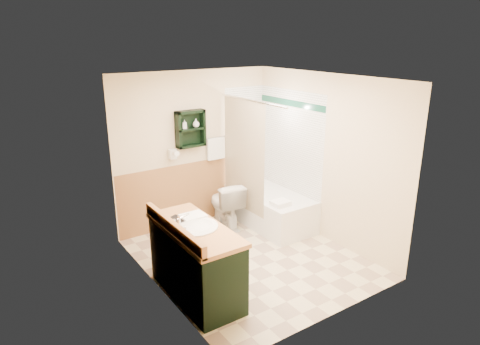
{
  "coord_description": "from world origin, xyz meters",
  "views": [
    {
      "loc": [
        -2.99,
        -4.19,
        2.88
      ],
      "look_at": [
        -0.03,
        0.2,
        1.17
      ],
      "focal_mm": 32.0,
      "sensor_mm": 36.0,
      "label": 1
    }
  ],
  "objects_px": {
    "wall_shelf": "(191,129)",
    "soap_bottle_a": "(185,127)",
    "bathtub": "(270,208)",
    "toilet": "(225,205)",
    "hair_dryer": "(173,154)",
    "vanity_book": "(172,214)",
    "vanity": "(196,262)",
    "soap_bottle_b": "(196,124)"
  },
  "relations": [
    {
      "from": "wall_shelf",
      "to": "soap_bottle_a",
      "type": "xyz_separation_m",
      "value": [
        -0.1,
        -0.01,
        0.05
      ]
    },
    {
      "from": "bathtub",
      "to": "toilet",
      "type": "relative_size",
      "value": 2.03
    },
    {
      "from": "wall_shelf",
      "to": "hair_dryer",
      "type": "xyz_separation_m",
      "value": [
        -0.3,
        0.02,
        -0.35
      ]
    },
    {
      "from": "toilet",
      "to": "bathtub",
      "type": "bearing_deg",
      "value": 162.72
    },
    {
      "from": "toilet",
      "to": "vanity_book",
      "type": "bearing_deg",
      "value": 48.21
    },
    {
      "from": "vanity",
      "to": "soap_bottle_a",
      "type": "bearing_deg",
      "value": 65.38
    },
    {
      "from": "hair_dryer",
      "to": "toilet",
      "type": "height_order",
      "value": "hair_dryer"
    },
    {
      "from": "vanity_book",
      "to": "soap_bottle_a",
      "type": "height_order",
      "value": "soap_bottle_a"
    },
    {
      "from": "hair_dryer",
      "to": "vanity",
      "type": "height_order",
      "value": "hair_dryer"
    },
    {
      "from": "toilet",
      "to": "soap_bottle_a",
      "type": "height_order",
      "value": "soap_bottle_a"
    },
    {
      "from": "soap_bottle_a",
      "to": "toilet",
      "type": "bearing_deg",
      "value": -35.01
    },
    {
      "from": "bathtub",
      "to": "toilet",
      "type": "distance_m",
      "value": 0.72
    },
    {
      "from": "wall_shelf",
      "to": "soap_bottle_b",
      "type": "bearing_deg",
      "value": -3.16
    },
    {
      "from": "wall_shelf",
      "to": "vanity_book",
      "type": "relative_size",
      "value": 2.25
    },
    {
      "from": "toilet",
      "to": "vanity",
      "type": "bearing_deg",
      "value": 56.44
    },
    {
      "from": "wall_shelf",
      "to": "vanity_book",
      "type": "distance_m",
      "value": 1.95
    },
    {
      "from": "vanity",
      "to": "bathtub",
      "type": "distance_m",
      "value": 2.22
    },
    {
      "from": "vanity",
      "to": "vanity_book",
      "type": "relative_size",
      "value": 5.55
    },
    {
      "from": "soap_bottle_b",
      "to": "soap_bottle_a",
      "type": "bearing_deg",
      "value": 180.0
    },
    {
      "from": "wall_shelf",
      "to": "hair_dryer",
      "type": "height_order",
      "value": "wall_shelf"
    },
    {
      "from": "bathtub",
      "to": "wall_shelf",
      "type": "bearing_deg",
      "value": 147.49
    },
    {
      "from": "hair_dryer",
      "to": "soap_bottle_a",
      "type": "relative_size",
      "value": 1.81
    },
    {
      "from": "wall_shelf",
      "to": "vanity_book",
      "type": "height_order",
      "value": "wall_shelf"
    },
    {
      "from": "soap_bottle_b",
      "to": "wall_shelf",
      "type": "bearing_deg",
      "value": 176.84
    },
    {
      "from": "vanity_book",
      "to": "soap_bottle_a",
      "type": "relative_size",
      "value": 1.84
    },
    {
      "from": "bathtub",
      "to": "toilet",
      "type": "xyz_separation_m",
      "value": [
        -0.64,
        0.31,
        0.1
      ]
    },
    {
      "from": "bathtub",
      "to": "toilet",
      "type": "bearing_deg",
      "value": 154.06
    },
    {
      "from": "wall_shelf",
      "to": "soap_bottle_b",
      "type": "distance_m",
      "value": 0.11
    },
    {
      "from": "hair_dryer",
      "to": "vanity",
      "type": "xyz_separation_m",
      "value": [
        -0.59,
        -1.77,
        -0.77
      ]
    },
    {
      "from": "soap_bottle_a",
      "to": "wall_shelf",
      "type": "bearing_deg",
      "value": 2.94
    },
    {
      "from": "hair_dryer",
      "to": "toilet",
      "type": "xyz_separation_m",
      "value": [
        0.68,
        -0.36,
        -0.84
      ]
    },
    {
      "from": "hair_dryer",
      "to": "vanity_book",
      "type": "relative_size",
      "value": 0.98
    },
    {
      "from": "hair_dryer",
      "to": "vanity",
      "type": "relative_size",
      "value": 0.18
    },
    {
      "from": "vanity_book",
      "to": "soap_bottle_a",
      "type": "bearing_deg",
      "value": 36.36
    },
    {
      "from": "hair_dryer",
      "to": "bathtub",
      "type": "distance_m",
      "value": 1.76
    },
    {
      "from": "bathtub",
      "to": "soap_bottle_b",
      "type": "bearing_deg",
      "value": 145.25
    },
    {
      "from": "bathtub",
      "to": "vanity_book",
      "type": "height_order",
      "value": "vanity_book"
    },
    {
      "from": "bathtub",
      "to": "vanity",
      "type": "bearing_deg",
      "value": -150.36
    },
    {
      "from": "toilet",
      "to": "vanity_book",
      "type": "distance_m",
      "value": 1.97
    },
    {
      "from": "soap_bottle_b",
      "to": "vanity_book",
      "type": "bearing_deg",
      "value": -127.04
    },
    {
      "from": "wall_shelf",
      "to": "vanity",
      "type": "bearing_deg",
      "value": -117.15
    },
    {
      "from": "soap_bottle_b",
      "to": "hair_dryer",
      "type": "bearing_deg",
      "value": 175.61
    }
  ]
}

